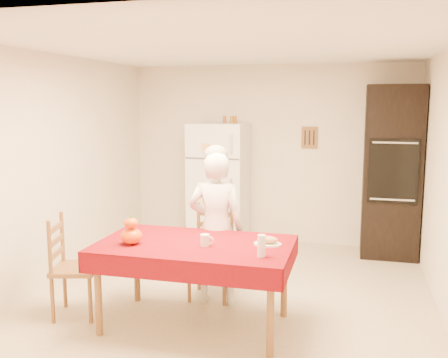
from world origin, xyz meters
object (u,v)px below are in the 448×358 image
(seated_woman, at_px, (216,228))
(coffee_mug, at_px, (205,240))
(wine_glass, at_px, (262,246))
(pumpkin_lower, at_px, (131,236))
(bread_plate, at_px, (268,244))
(chair_left, at_px, (69,263))
(chair_far, at_px, (213,248))
(refrigerator, at_px, (219,184))
(oven_cabinet, at_px, (392,172))
(dining_table, at_px, (195,251))

(seated_woman, xyz_separation_m, coffee_mug, (0.07, -0.61, 0.05))
(coffee_mug, distance_m, wine_glass, 0.55)
(coffee_mug, bearing_deg, seated_woman, 96.64)
(seated_woman, height_order, pumpkin_lower, seated_woman)
(bread_plate, bearing_deg, wine_glass, -89.07)
(chair_left, bearing_deg, chair_far, -69.98)
(chair_left, bearing_deg, coffee_mug, -103.98)
(refrigerator, relative_size, oven_cabinet, 0.77)
(chair_far, relative_size, bread_plate, 3.96)
(seated_woman, bearing_deg, wine_glass, 123.59)
(seated_woman, bearing_deg, refrigerator, -79.15)
(oven_cabinet, bearing_deg, seated_woman, -130.18)
(dining_table, bearing_deg, wine_glass, -20.11)
(coffee_mug, bearing_deg, pumpkin_lower, -170.39)
(chair_far, height_order, pumpkin_lower, chair_far)
(chair_far, height_order, bread_plate, chair_far)
(coffee_mug, distance_m, bread_plate, 0.54)
(refrigerator, relative_size, pumpkin_lower, 9.09)
(chair_far, bearing_deg, bread_plate, -44.36)
(bread_plate, bearing_deg, dining_table, -171.88)
(pumpkin_lower, bearing_deg, chair_far, 62.03)
(chair_left, relative_size, bread_plate, 3.96)
(wine_glass, relative_size, bread_plate, 0.73)
(dining_table, bearing_deg, pumpkin_lower, -162.06)
(wine_glass, xyz_separation_m, bread_plate, (-0.01, 0.32, -0.08))
(wine_glass, bearing_deg, chair_far, 125.44)
(chair_left, xyz_separation_m, seated_woman, (1.24, 0.64, 0.25))
(bread_plate, bearing_deg, coffee_mug, -163.71)
(seated_woman, bearing_deg, pumpkin_lower, 48.49)
(oven_cabinet, height_order, coffee_mug, oven_cabinet)
(wine_glass, bearing_deg, pumpkin_lower, 176.84)
(coffee_mug, distance_m, pumpkin_lower, 0.64)
(bread_plate, bearing_deg, chair_left, -174.53)
(chair_left, distance_m, bread_plate, 1.86)
(oven_cabinet, xyz_separation_m, chair_far, (-1.84, -1.91, -0.59))
(chair_left, relative_size, pumpkin_lower, 5.08)
(oven_cabinet, bearing_deg, refrigerator, -178.82)
(oven_cabinet, relative_size, pumpkin_lower, 11.77)
(oven_cabinet, xyz_separation_m, wine_glass, (-1.16, -2.87, -0.25))
(refrigerator, bearing_deg, chair_far, -76.79)
(chair_far, relative_size, chair_left, 1.00)
(oven_cabinet, xyz_separation_m, dining_table, (-1.80, -2.63, -0.41))
(refrigerator, bearing_deg, dining_table, -79.42)
(dining_table, relative_size, bread_plate, 7.08)
(oven_cabinet, distance_m, bread_plate, 2.82)
(chair_far, distance_m, pumpkin_lower, 1.06)
(bread_plate, bearing_deg, chair_far, 136.79)
(oven_cabinet, distance_m, wine_glass, 3.10)
(chair_far, xyz_separation_m, seated_woman, (0.09, -0.17, 0.25))
(coffee_mug, bearing_deg, chair_far, 101.36)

